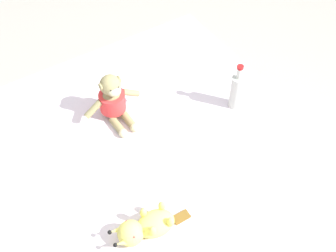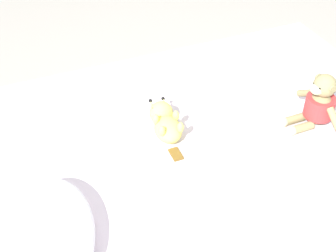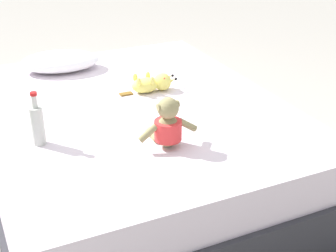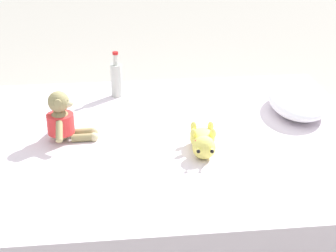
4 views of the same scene
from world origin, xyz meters
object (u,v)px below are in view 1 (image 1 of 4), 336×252
bed (166,216)px  glass_bottle (237,91)px  plush_monkey (113,100)px  plush_yellow_creature (145,227)px

bed → glass_bottle: (-0.53, -0.22, 0.33)m
plush_monkey → bed: bearing=88.0°
bed → plush_yellow_creature: bearing=37.6°
plush_yellow_creature → glass_bottle: 0.79m
glass_bottle → bed: bearing=22.7°
plush_yellow_creature → plush_monkey: bearing=-107.3°
plush_yellow_creature → glass_bottle: glass_bottle is taller
plush_yellow_creature → glass_bottle: size_ratio=1.31×
plush_monkey → glass_bottle: 0.57m
plush_monkey → glass_bottle: glass_bottle is taller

